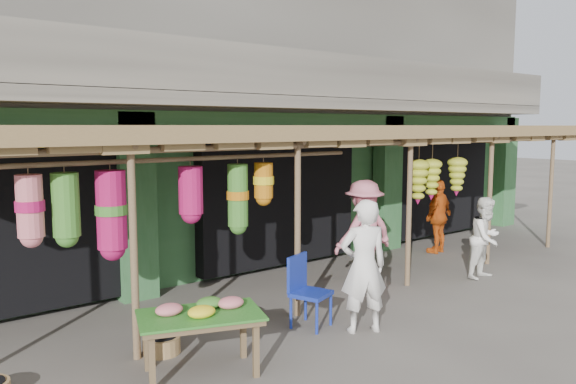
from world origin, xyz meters
TOP-DOWN VIEW (x-y plane):
  - ground at (0.00, 0.00)m, footprint 80.00×80.00m
  - building at (-0.00, 4.87)m, footprint 16.40×6.80m
  - awning at (-0.14, 0.80)m, footprint 14.00×2.70m
  - flower_table at (-3.58, -1.02)m, footprint 1.55×1.21m
  - blue_chair at (-1.69, -0.60)m, footprint 0.61×0.62m
  - basket_mid at (-2.40, 0.10)m, footprint 0.63×0.63m
  - basket_right at (-3.69, -0.23)m, footprint 0.51×0.51m
  - person_front at (-1.22, -1.26)m, footprint 0.78×0.67m
  - person_right at (2.48, -0.78)m, footprint 0.75×0.59m
  - person_vendor at (3.56, 1.05)m, footprint 1.00×0.52m
  - person_shopper at (0.50, 0.38)m, footprint 1.26×0.82m

SIDE VIEW (x-z plane):
  - ground at x=0.00m, z-range 0.00..0.00m
  - basket_right at x=-3.69m, z-range 0.00..0.21m
  - basket_mid at x=-2.40m, z-range 0.00..0.22m
  - blue_chair at x=-1.69m, z-range 0.06..1.06m
  - flower_table at x=-3.58m, z-range 0.25..1.07m
  - person_right at x=2.48m, z-range 0.00..1.50m
  - person_vendor at x=3.56m, z-range 0.00..1.63m
  - person_front at x=-1.22m, z-range 0.00..1.81m
  - person_shopper at x=0.50m, z-range 0.00..1.84m
  - awning at x=-0.14m, z-range 1.18..3.97m
  - building at x=0.00m, z-range -0.13..6.87m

